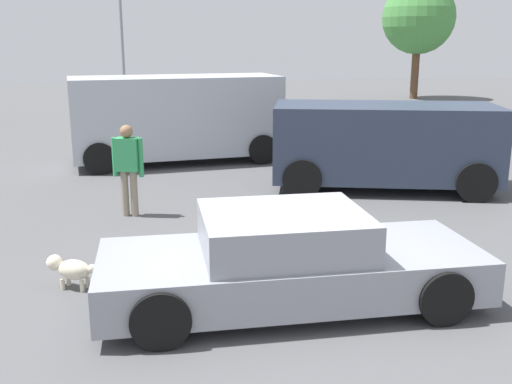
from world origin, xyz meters
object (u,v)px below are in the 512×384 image
dog (70,269)px  van_white (177,116)px  sedan_foreground (289,261)px  light_post_near (120,4)px  suv_dark (384,143)px  pedestrian (128,163)px

dog → van_white: (2.05, 8.00, 0.93)m
sedan_foreground → light_post_near: 22.51m
suv_dark → light_post_near: light_post_near is taller
sedan_foreground → van_white: size_ratio=0.85×
light_post_near → dog: bearing=-92.0°
sedan_foreground → pedestrian: (-1.84, 4.21, 0.45)m
suv_dark → light_post_near: (-5.40, 16.86, 3.67)m
pedestrian → sedan_foreground: bearing=-138.1°
sedan_foreground → suv_dark: (3.50, 5.19, 0.45)m
sedan_foreground → dog: bearing=160.5°
suv_dark → pedestrian: suv_dark is taller
pedestrian → suv_dark: bearing=-61.4°
dog → van_white: van_white is taller
sedan_foreground → van_white: bearing=95.6°
sedan_foreground → light_post_near: light_post_near is taller
suv_dark → light_post_near: 18.08m
suv_dark → sedan_foreground: bearing=-106.6°
dog → suv_dark: suv_dark is taller
dog → pedestrian: bearing=-77.3°
sedan_foreground → suv_dark: suv_dark is taller
pedestrian → light_post_near: (-0.06, 17.84, 3.68)m
dog → suv_dark: 7.43m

